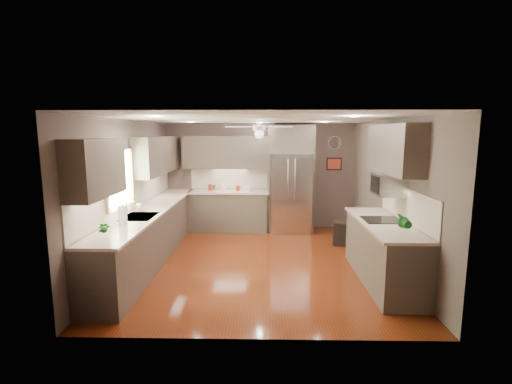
{
  "coord_description": "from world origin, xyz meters",
  "views": [
    {
      "loc": [
        0.08,
        -6.31,
        2.27
      ],
      "look_at": [
        -0.06,
        0.6,
        1.17
      ],
      "focal_mm": 26.0,
      "sensor_mm": 36.0,
      "label": 1
    }
  ],
  "objects_px": {
    "canister_c": "(223,187)",
    "refrigerator": "(290,181)",
    "canister_a": "(210,187)",
    "canister_b": "(214,188)",
    "microwave": "(388,184)",
    "paper_towel": "(123,216)",
    "soap_bottle": "(139,206)",
    "potted_plant_right": "(403,222)",
    "potted_plant_left": "(103,228)",
    "bowl": "(247,190)",
    "stool": "(345,233)",
    "canister_d": "(238,188)"
  },
  "relations": [
    {
      "from": "canister_d",
      "to": "canister_c",
      "type": "bearing_deg",
      "value": -174.72
    },
    {
      "from": "potted_plant_left",
      "to": "microwave",
      "type": "bearing_deg",
      "value": 17.5
    },
    {
      "from": "soap_bottle",
      "to": "microwave",
      "type": "bearing_deg",
      "value": -6.59
    },
    {
      "from": "bowl",
      "to": "stool",
      "type": "height_order",
      "value": "bowl"
    },
    {
      "from": "soap_bottle",
      "to": "bowl",
      "type": "relative_size",
      "value": 0.8
    },
    {
      "from": "canister_a",
      "to": "canister_b",
      "type": "height_order",
      "value": "canister_a"
    },
    {
      "from": "canister_c",
      "to": "canister_b",
      "type": "bearing_deg",
      "value": 169.98
    },
    {
      "from": "potted_plant_left",
      "to": "potted_plant_right",
      "type": "height_order",
      "value": "potted_plant_right"
    },
    {
      "from": "potted_plant_left",
      "to": "stool",
      "type": "xyz_separation_m",
      "value": [
        3.71,
        2.93,
        -0.84
      ]
    },
    {
      "from": "potted_plant_right",
      "to": "soap_bottle",
      "type": "bearing_deg",
      "value": 160.07
    },
    {
      "from": "canister_a",
      "to": "canister_d",
      "type": "distance_m",
      "value": 0.64
    },
    {
      "from": "microwave",
      "to": "paper_towel",
      "type": "xyz_separation_m",
      "value": [
        -4.0,
        -0.54,
        -0.4
      ]
    },
    {
      "from": "canister_b",
      "to": "paper_towel",
      "type": "distance_m",
      "value": 3.45
    },
    {
      "from": "canister_c",
      "to": "potted_plant_left",
      "type": "xyz_separation_m",
      "value": [
        -1.08,
        -4.01,
        0.05
      ]
    },
    {
      "from": "potted_plant_right",
      "to": "refrigerator",
      "type": "relative_size",
      "value": 0.14
    },
    {
      "from": "canister_a",
      "to": "microwave",
      "type": "bearing_deg",
      "value": -40.7
    },
    {
      "from": "canister_c",
      "to": "refrigerator",
      "type": "height_order",
      "value": "refrigerator"
    },
    {
      "from": "soap_bottle",
      "to": "microwave",
      "type": "distance_m",
      "value": 4.15
    },
    {
      "from": "refrigerator",
      "to": "microwave",
      "type": "distance_m",
      "value": 3.03
    },
    {
      "from": "bowl",
      "to": "microwave",
      "type": "distance_m",
      "value": 3.6
    },
    {
      "from": "refrigerator",
      "to": "canister_a",
      "type": "bearing_deg",
      "value": 178.94
    },
    {
      "from": "stool",
      "to": "microwave",
      "type": "bearing_deg",
      "value": -80.94
    },
    {
      "from": "canister_b",
      "to": "paper_towel",
      "type": "xyz_separation_m",
      "value": [
        -0.9,
        -3.33,
        0.07
      ]
    },
    {
      "from": "bowl",
      "to": "stool",
      "type": "distance_m",
      "value": 2.41
    },
    {
      "from": "canister_c",
      "to": "bowl",
      "type": "distance_m",
      "value": 0.59
    },
    {
      "from": "paper_towel",
      "to": "canister_a",
      "type": "bearing_deg",
      "value": 76.17
    },
    {
      "from": "canister_d",
      "to": "paper_towel",
      "type": "distance_m",
      "value": 3.63
    },
    {
      "from": "canister_d",
      "to": "refrigerator",
      "type": "relative_size",
      "value": 0.05
    },
    {
      "from": "canister_b",
      "to": "stool",
      "type": "relative_size",
      "value": 0.26
    },
    {
      "from": "canister_c",
      "to": "potted_plant_right",
      "type": "distance_m",
      "value": 4.66
    },
    {
      "from": "canister_b",
      "to": "canister_a",
      "type": "bearing_deg",
      "value": -153.02
    },
    {
      "from": "canister_b",
      "to": "refrigerator",
      "type": "relative_size",
      "value": 0.06
    },
    {
      "from": "canister_a",
      "to": "bowl",
      "type": "xyz_separation_m",
      "value": [
        0.87,
        -0.03,
        -0.05
      ]
    },
    {
      "from": "canister_c",
      "to": "canister_d",
      "type": "relative_size",
      "value": 1.29
    },
    {
      "from": "potted_plant_right",
      "to": "bowl",
      "type": "distance_m",
      "value": 4.3
    },
    {
      "from": "canister_d",
      "to": "canister_a",
      "type": "bearing_deg",
      "value": -176.07
    },
    {
      "from": "soap_bottle",
      "to": "refrigerator",
      "type": "xyz_separation_m",
      "value": [
        2.77,
        2.23,
        0.16
      ]
    },
    {
      "from": "canister_c",
      "to": "refrigerator",
      "type": "xyz_separation_m",
      "value": [
        1.57,
        -0.05,
        0.16
      ]
    },
    {
      "from": "canister_c",
      "to": "canister_a",
      "type": "bearing_deg",
      "value": -177.74
    },
    {
      "from": "refrigerator",
      "to": "microwave",
      "type": "height_order",
      "value": "refrigerator"
    },
    {
      "from": "refrigerator",
      "to": "potted_plant_right",
      "type": "bearing_deg",
      "value": -71.63
    },
    {
      "from": "paper_towel",
      "to": "refrigerator",
      "type": "bearing_deg",
      "value": 50.58
    },
    {
      "from": "bowl",
      "to": "paper_towel",
      "type": "height_order",
      "value": "paper_towel"
    },
    {
      "from": "canister_b",
      "to": "canister_c",
      "type": "bearing_deg",
      "value": -10.02
    },
    {
      "from": "potted_plant_left",
      "to": "microwave",
      "type": "height_order",
      "value": "microwave"
    },
    {
      "from": "canister_a",
      "to": "canister_b",
      "type": "bearing_deg",
      "value": 26.98
    },
    {
      "from": "paper_towel",
      "to": "stool",
      "type": "bearing_deg",
      "value": 30.68
    },
    {
      "from": "soap_bottle",
      "to": "stool",
      "type": "height_order",
      "value": "soap_bottle"
    },
    {
      "from": "canister_b",
      "to": "microwave",
      "type": "xyz_separation_m",
      "value": [
        3.1,
        -2.79,
        0.47
      ]
    },
    {
      "from": "canister_a",
      "to": "potted_plant_right",
      "type": "height_order",
      "value": "potted_plant_right"
    }
  ]
}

